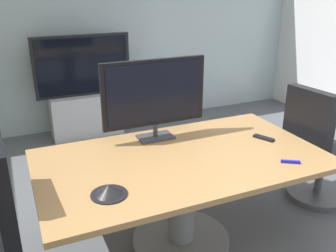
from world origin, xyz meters
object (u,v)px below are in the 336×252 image
object	(u,v)px
conference_phone	(109,190)
remote_control	(264,138)
tv_monitor	(155,95)
conference_table	(182,179)
wall_display_unit	(86,103)
office_chair_right	(316,155)

from	to	relation	value
conference_phone	remote_control	distance (m)	1.39
tv_monitor	remote_control	size ratio (longest dim) A/B	4.94
remote_control	tv_monitor	bearing A→B (deg)	129.05
conference_phone	tv_monitor	bearing A→B (deg)	50.38
conference_phone	conference_table	bearing A→B (deg)	24.55
conference_phone	remote_control	xyz separation A→B (m)	(1.36, 0.31, -0.02)
tv_monitor	conference_phone	bearing A→B (deg)	-129.62
conference_phone	wall_display_unit	bearing A→B (deg)	81.19
wall_display_unit	conference_table	bearing A→B (deg)	-85.62
office_chair_right	remote_control	bearing A→B (deg)	84.68
conference_phone	remote_control	size ratio (longest dim) A/B	1.29
wall_display_unit	tv_monitor	bearing A→B (deg)	-85.96
office_chair_right	tv_monitor	xyz separation A→B (m)	(-1.40, 0.37, 0.63)
office_chair_right	conference_table	bearing A→B (deg)	85.33
office_chair_right	wall_display_unit	size ratio (longest dim) A/B	0.83
conference_phone	remote_control	world-z (taller)	conference_phone
wall_display_unit	remote_control	distance (m)	2.63
wall_display_unit	remote_control	world-z (taller)	wall_display_unit
wall_display_unit	remote_control	xyz separation A→B (m)	(0.93, -2.44, 0.30)
conference_table	office_chair_right	xyz separation A→B (m)	(1.36, 0.04, -0.10)
wall_display_unit	conference_phone	world-z (taller)	wall_display_unit
remote_control	conference_phone	bearing A→B (deg)	167.80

